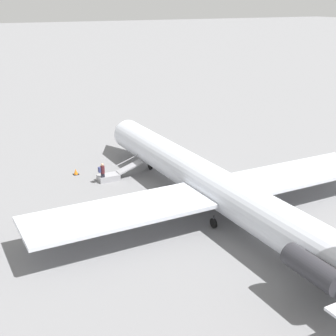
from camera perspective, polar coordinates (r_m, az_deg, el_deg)
ground_plane at (r=34.97m, az=4.63°, el=-4.89°), size 600.00×600.00×0.00m
airplane_main at (r=33.32m, az=5.69°, el=-2.18°), size 35.75×27.27×7.21m
boarding_stairs at (r=40.42m, az=-6.74°, el=-0.87°), size 1.12×4.03×1.77m
passenger at (r=39.55m, az=-8.03°, el=-0.44°), size 0.36×0.54×1.74m
traffic_cone_near_stairs at (r=42.10m, az=-11.18°, el=-0.46°), size 0.49×0.49×0.53m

